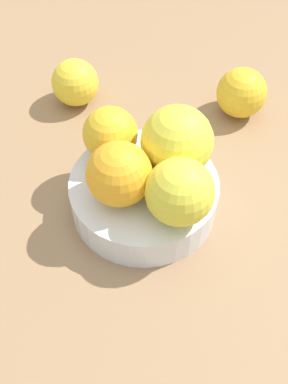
{
  "coord_description": "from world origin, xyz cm",
  "views": [
    {
      "loc": [
        27.06,
        -18.67,
        43.53
      ],
      "look_at": [
        0.0,
        0.0,
        2.45
      ],
      "focal_mm": 44.58,
      "sensor_mm": 36.0,
      "label": 1
    }
  ],
  "objects_px": {
    "orange_in_bowl_0": "(177,141)",
    "orange_loose_0": "(241,93)",
    "orange_in_bowl_1": "(121,177)",
    "orange_in_bowl_2": "(180,192)",
    "fruit_bowl": "(144,195)",
    "orange_in_bowl_3": "(110,134)",
    "orange_loose_1": "(75,83)"
  },
  "relations": [
    {
      "from": "fruit_bowl",
      "to": "orange_in_bowl_1",
      "type": "height_order",
      "value": "orange_in_bowl_1"
    },
    {
      "from": "orange_in_bowl_2",
      "to": "orange_in_bowl_3",
      "type": "distance_m",
      "value": 0.11
    },
    {
      "from": "orange_in_bowl_2",
      "to": "orange_loose_0",
      "type": "xyz_separation_m",
      "value": [
        -0.11,
        0.19,
        -0.04
      ]
    },
    {
      "from": "orange_in_bowl_3",
      "to": "orange_loose_1",
      "type": "bearing_deg",
      "value": 167.24
    },
    {
      "from": "fruit_bowl",
      "to": "orange_in_bowl_1",
      "type": "bearing_deg",
      "value": -82.15
    },
    {
      "from": "orange_in_bowl_2",
      "to": "orange_in_bowl_3",
      "type": "bearing_deg",
      "value": -174.33
    },
    {
      "from": "orange_in_bowl_0",
      "to": "orange_in_bowl_2",
      "type": "bearing_deg",
      "value": -34.8
    },
    {
      "from": "orange_in_bowl_2",
      "to": "orange_in_bowl_3",
      "type": "xyz_separation_m",
      "value": [
        -0.11,
        -0.01,
        -0.0
      ]
    },
    {
      "from": "orange_in_bowl_1",
      "to": "orange_in_bowl_2",
      "type": "xyz_separation_m",
      "value": [
        0.05,
        0.04,
        0.0
      ]
    },
    {
      "from": "orange_in_bowl_0",
      "to": "orange_in_bowl_1",
      "type": "distance_m",
      "value": 0.07
    },
    {
      "from": "orange_in_bowl_1",
      "to": "orange_in_bowl_2",
      "type": "distance_m",
      "value": 0.06
    },
    {
      "from": "orange_in_bowl_0",
      "to": "orange_loose_1",
      "type": "distance_m",
      "value": 0.21
    },
    {
      "from": "orange_in_bowl_2",
      "to": "orange_loose_0",
      "type": "relative_size",
      "value": 1.06
    },
    {
      "from": "orange_in_bowl_1",
      "to": "orange_in_bowl_3",
      "type": "relative_size",
      "value": 1.12
    },
    {
      "from": "orange_in_bowl_0",
      "to": "orange_loose_0",
      "type": "height_order",
      "value": "orange_in_bowl_0"
    },
    {
      "from": "orange_loose_0",
      "to": "orange_in_bowl_0",
      "type": "bearing_deg",
      "value": -68.84
    },
    {
      "from": "orange_in_bowl_1",
      "to": "orange_in_bowl_2",
      "type": "height_order",
      "value": "orange_in_bowl_2"
    },
    {
      "from": "orange_in_bowl_3",
      "to": "orange_loose_1",
      "type": "distance_m",
      "value": 0.15
    },
    {
      "from": "orange_in_bowl_3",
      "to": "orange_in_bowl_0",
      "type": "bearing_deg",
      "value": 39.79
    },
    {
      "from": "fruit_bowl",
      "to": "orange_in_bowl_0",
      "type": "distance_m",
      "value": 0.07
    },
    {
      "from": "orange_in_bowl_2",
      "to": "orange_loose_1",
      "type": "distance_m",
      "value": 0.26
    },
    {
      "from": "fruit_bowl",
      "to": "orange_loose_1",
      "type": "bearing_deg",
      "value": 172.26
    },
    {
      "from": "orange_in_bowl_0",
      "to": "orange_in_bowl_2",
      "type": "distance_m",
      "value": 0.06
    },
    {
      "from": "fruit_bowl",
      "to": "orange_loose_0",
      "type": "height_order",
      "value": "orange_loose_0"
    },
    {
      "from": "orange_in_bowl_0",
      "to": "orange_loose_0",
      "type": "bearing_deg",
      "value": 111.16
    },
    {
      "from": "orange_in_bowl_1",
      "to": "orange_loose_1",
      "type": "distance_m",
      "value": 0.22
    },
    {
      "from": "orange_in_bowl_2",
      "to": "orange_loose_1",
      "type": "relative_size",
      "value": 1.1
    },
    {
      "from": "fruit_bowl",
      "to": "orange_loose_0",
      "type": "distance_m",
      "value": 0.2
    },
    {
      "from": "orange_in_bowl_0",
      "to": "orange_in_bowl_3",
      "type": "distance_m",
      "value": 0.07
    },
    {
      "from": "fruit_bowl",
      "to": "orange_in_bowl_3",
      "type": "xyz_separation_m",
      "value": [
        -0.06,
        -0.01,
        0.05
      ]
    },
    {
      "from": "fruit_bowl",
      "to": "orange_in_bowl_0",
      "type": "xyz_separation_m",
      "value": [
        0.0,
        0.04,
        0.06
      ]
    },
    {
      "from": "orange_loose_0",
      "to": "orange_loose_1",
      "type": "xyz_separation_m",
      "value": [
        -0.14,
        -0.17,
        -0.0
      ]
    }
  ]
}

